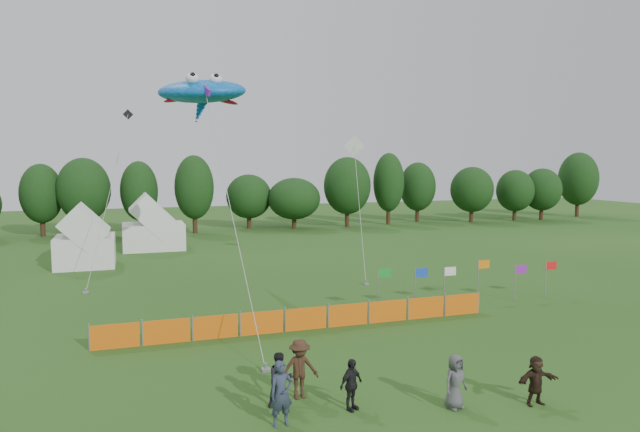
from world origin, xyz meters
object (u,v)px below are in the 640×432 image
object	(u,v)px
barrier_fence	(306,319)
spectator_a	(281,394)
tent_left	(85,241)
stingray_kite	(202,93)
spectator_e	(455,381)
spectator_f	(536,381)
spectator_c	(300,369)
tent_right	(153,228)
spectator_d	(351,385)
spectator_b	(280,380)

from	to	relation	value
barrier_fence	spectator_a	bearing A→B (deg)	-111.55
tent_left	barrier_fence	distance (m)	22.39
stingray_kite	tent_left	bearing A→B (deg)	127.56
spectator_e	spectator_f	world-z (taller)	spectator_e
spectator_c	tent_right	bearing A→B (deg)	91.12
spectator_d	stingray_kite	world-z (taller)	stingray_kite
spectator_c	barrier_fence	bearing A→B (deg)	67.27
tent_right	stingray_kite	distance (m)	18.99
tent_right	spectator_a	size ratio (longest dim) A/B	2.73
tent_left	barrier_fence	size ratio (longest dim) A/B	0.23
spectator_d	spectator_e	xyz separation A→B (m)	(3.03, -0.89, 0.05)
tent_left	spectator_e	size ratio (longest dim) A/B	2.44
spectator_f	tent_right	bearing A→B (deg)	105.90
barrier_fence	spectator_d	xyz separation A→B (m)	(-1.15, -8.29, 0.29)
barrier_fence	spectator_d	distance (m)	8.37
spectator_c	stingray_kite	distance (m)	20.32
tent_right	spectator_c	size ratio (longest dim) A/B	2.70
spectator_a	stingray_kite	size ratio (longest dim) A/B	0.09
tent_right	spectator_d	xyz separation A→B (m)	(4.20, -34.92, -1.04)
spectator_b	stingray_kite	xyz separation A→B (m)	(0.01, 17.77, 10.61)
spectator_f	stingray_kite	size ratio (longest dim) A/B	0.07
tent_left	spectator_b	xyz separation A→B (m)	(7.23, -27.17, -0.97)
tent_left	spectator_b	world-z (taller)	tent_left
spectator_e	stingray_kite	world-z (taller)	stingray_kite
tent_left	spectator_e	bearing A→B (deg)	-67.18
spectator_d	spectator_c	bearing A→B (deg)	105.54
spectator_b	spectator_d	distance (m)	2.16
spectator_f	spectator_c	bearing A→B (deg)	158.37
spectator_b	spectator_e	distance (m)	5.30
spectator_b	spectator_f	xyz separation A→B (m)	(7.45, -2.41, -0.07)
barrier_fence	spectator_b	distance (m)	7.98
spectator_a	spectator_b	world-z (taller)	spectator_a
spectator_d	spectator_e	bearing A→B (deg)	-43.31
spectator_e	stingray_kite	xyz separation A→B (m)	(-4.97, 19.59, 10.61)
barrier_fence	tent_left	bearing A→B (deg)	117.51
spectator_b	spectator_f	size ratio (longest dim) A/B	1.09
spectator_c	spectator_f	xyz separation A→B (m)	(6.72, -2.80, -0.18)
tent_right	spectator_c	world-z (taller)	tent_right
spectator_f	barrier_fence	bearing A→B (deg)	115.02
barrier_fence	spectator_d	size ratio (longest dim) A/B	11.38
spectator_d	spectator_a	bearing A→B (deg)	161.53
spectator_a	spectator_c	distance (m)	1.96
tent_right	barrier_fence	world-z (taller)	tent_right
spectator_b	spectator_c	distance (m)	0.83
spectator_a	spectator_d	bearing A→B (deg)	2.18
tent_right	spectator_b	bearing A→B (deg)	-86.21
stingray_kite	spectator_c	bearing A→B (deg)	-87.61
spectator_e	spectator_d	bearing A→B (deg)	147.94
spectator_b	barrier_fence	bearing A→B (deg)	64.01
tent_left	spectator_c	bearing A→B (deg)	-73.45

